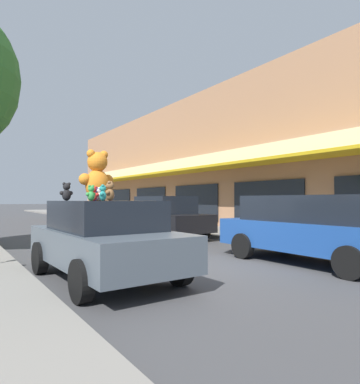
% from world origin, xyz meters
% --- Properties ---
extents(ground_plane, '(260.00, 260.00, 0.00)m').
position_xyz_m(ground_plane, '(0.00, 0.00, 0.00)').
color(ground_plane, '#424244').
extents(sidewalk_far, '(3.13, 90.00, 0.15)m').
position_xyz_m(sidewalk_far, '(5.22, 0.00, 0.08)').
color(sidewalk_far, gray).
rests_on(sidewalk_far, ground_plane).
extents(storefront_row, '(13.42, 37.04, 7.70)m').
position_xyz_m(storefront_row, '(12.69, 9.47, 3.85)').
color(storefront_row, tan).
rests_on(storefront_row, ground_plane).
extents(plush_art_car, '(2.08, 4.06, 1.52)m').
position_xyz_m(plush_art_car, '(-2.44, 0.03, 0.80)').
color(plush_art_car, '#4C5660').
rests_on(plush_art_car, ground_plane).
extents(teddy_bear_giant, '(0.74, 0.48, 0.99)m').
position_xyz_m(teddy_bear_giant, '(-2.56, 0.14, 2.00)').
color(teddy_bear_giant, orange).
rests_on(teddy_bear_giant, plush_art_car).
extents(teddy_bear_red, '(0.17, 0.18, 0.25)m').
position_xyz_m(teddy_bear_red, '(-2.92, -0.66, 1.64)').
color(teddy_bear_red, red).
rests_on(teddy_bear_red, plush_art_car).
extents(teddy_bear_white, '(0.17, 0.16, 0.24)m').
position_xyz_m(teddy_bear_white, '(-2.77, -0.54, 1.64)').
color(teddy_bear_white, white).
rests_on(teddy_bear_white, plush_art_car).
extents(teddy_bear_purple, '(0.19, 0.15, 0.25)m').
position_xyz_m(teddy_bear_purple, '(-2.78, -0.33, 1.64)').
color(teddy_bear_purple, purple).
rests_on(teddy_bear_purple, plush_art_car).
extents(teddy_bear_teal, '(0.16, 0.20, 0.27)m').
position_xyz_m(teddy_bear_teal, '(-2.87, -0.93, 1.65)').
color(teddy_bear_teal, teal).
rests_on(teddy_bear_teal, plush_art_car).
extents(teddy_bear_black, '(0.28, 0.17, 0.38)m').
position_xyz_m(teddy_bear_black, '(-2.98, 0.77, 1.70)').
color(teddy_bear_black, black).
rests_on(teddy_bear_black, plush_art_car).
extents(teddy_bear_pink, '(0.15, 0.17, 0.24)m').
position_xyz_m(teddy_bear_pink, '(-2.05, 0.70, 1.63)').
color(teddy_bear_pink, pink).
rests_on(teddy_bear_pink, plush_art_car).
extents(teddy_bear_brown, '(0.25, 0.26, 0.37)m').
position_xyz_m(teddy_bear_brown, '(-2.48, -0.29, 1.70)').
color(teddy_bear_brown, olive).
rests_on(teddy_bear_brown, plush_art_car).
extents(teddy_bear_green, '(0.20, 0.14, 0.26)m').
position_xyz_m(teddy_bear_green, '(-3.07, -0.94, 1.65)').
color(teddy_bear_green, green).
rests_on(teddy_bear_green, plush_art_car).
extents(parked_car_far_left, '(1.91, 4.66, 1.65)m').
position_xyz_m(parked_car_far_left, '(2.30, -1.20, 0.89)').
color(parked_car_far_left, '#1E4793').
rests_on(parked_car_far_left, ground_plane).
extents(parked_car_far_center, '(2.02, 4.36, 1.68)m').
position_xyz_m(parked_car_far_center, '(2.30, 5.53, 0.86)').
color(parked_car_far_center, black).
rests_on(parked_car_far_center, ground_plane).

